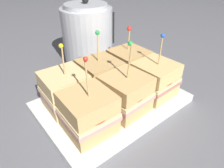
# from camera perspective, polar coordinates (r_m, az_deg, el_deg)

# --- Properties ---
(ground_plane) EXTENTS (6.00, 6.00, 0.00)m
(ground_plane) POSITION_cam_1_polar(r_m,az_deg,el_deg) (0.50, 0.00, -5.98)
(ground_plane) COLOR slate
(serving_platter) EXTENTS (0.34, 0.23, 0.02)m
(serving_platter) POSITION_cam_1_polar(r_m,az_deg,el_deg) (0.49, 0.00, -5.17)
(serving_platter) COLOR silver
(serving_platter) RESTS_ON ground_plane
(sandwich_front_left) EXTENTS (0.10, 0.10, 0.16)m
(sandwich_front_left) POSITION_cam_1_polar(r_m,az_deg,el_deg) (0.39, -6.75, -8.23)
(sandwich_front_left) COLOR tan
(sandwich_front_left) RESTS_ON serving_platter
(sandwich_front_center) EXTENTS (0.10, 0.10, 0.16)m
(sandwich_front_center) POSITION_cam_1_polar(r_m,az_deg,el_deg) (0.43, 4.04, -2.81)
(sandwich_front_center) COLOR tan
(sandwich_front_center) RESTS_ON serving_platter
(sandwich_front_right) EXTENTS (0.10, 0.10, 0.16)m
(sandwich_front_right) POSITION_cam_1_polar(r_m,az_deg,el_deg) (0.49, 12.15, 1.30)
(sandwich_front_right) COLOR tan
(sandwich_front_right) RESTS_ON serving_platter
(sandwich_back_left) EXTENTS (0.10, 0.10, 0.15)m
(sandwich_back_left) POSITION_cam_1_polar(r_m,az_deg,el_deg) (0.46, -13.24, -1.79)
(sandwich_back_left) COLOR #DBB77A
(sandwich_back_left) RESTS_ON serving_platter
(sandwich_back_center) EXTENTS (0.10, 0.10, 0.16)m
(sandwich_back_center) POSITION_cam_1_polar(r_m,az_deg,el_deg) (0.50, -3.44, 2.19)
(sandwich_back_center) COLOR tan
(sandwich_back_center) RESTS_ON serving_platter
(sandwich_back_right) EXTENTS (0.09, 0.09, 0.15)m
(sandwich_back_right) POSITION_cam_1_polar(r_m,az_deg,el_deg) (0.55, 4.77, 5.46)
(sandwich_back_right) COLOR tan
(sandwich_back_right) RESTS_ON serving_platter
(kettle_steel) EXTENTS (0.18, 0.16, 0.21)m
(kettle_steel) POSITION_cam_1_polar(r_m,az_deg,el_deg) (0.67, -6.89, 13.74)
(kettle_steel) COLOR #B7BABF
(kettle_steel) RESTS_ON ground_plane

